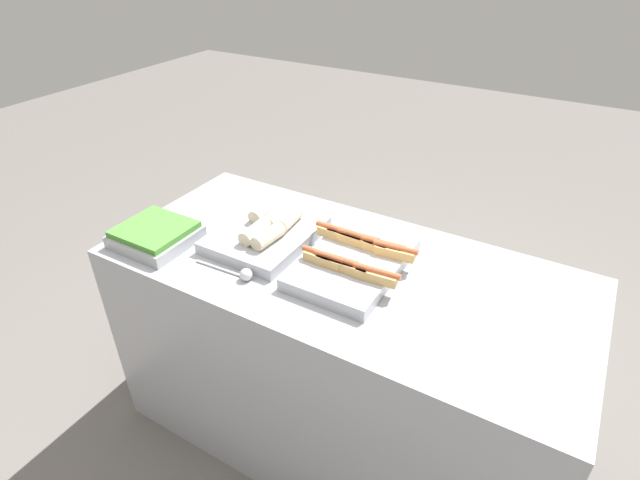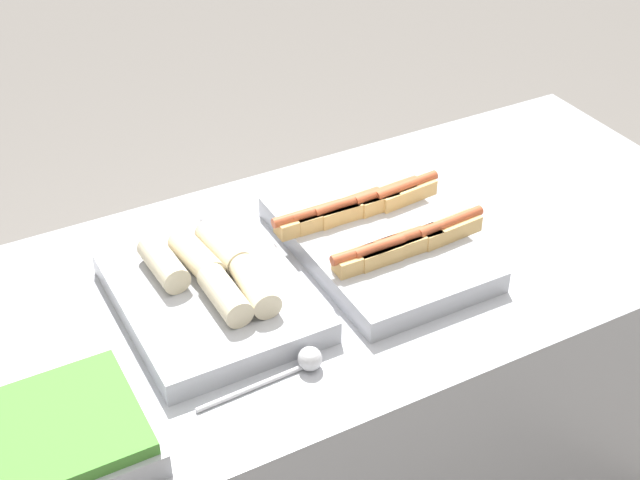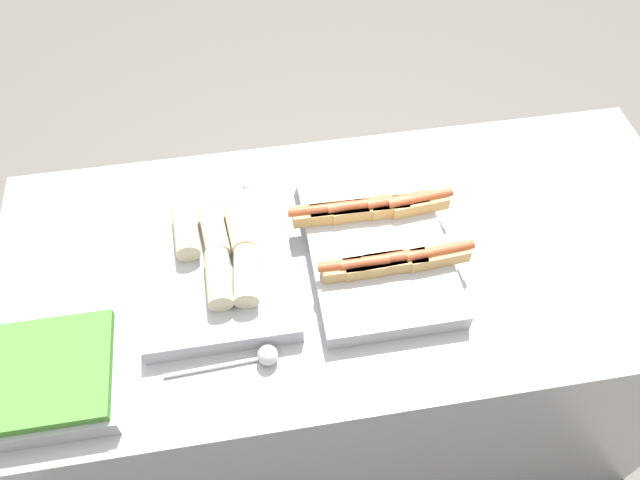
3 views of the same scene
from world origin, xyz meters
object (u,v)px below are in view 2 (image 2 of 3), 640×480
at_px(tray_hotdogs, 376,236).
at_px(tray_side_front, 60,438).
at_px(serving_spoon_near, 300,364).
at_px(serving_spoon_far, 199,226).
at_px(tray_wraps, 211,290).

height_order(tray_hotdogs, tray_side_front, tray_hotdogs).
bearing_deg(serving_spoon_near, tray_side_front, 177.71).
distance_m(serving_spoon_near, serving_spoon_far, 0.50).
bearing_deg(serving_spoon_far, tray_wraps, -106.51).
distance_m(tray_hotdogs, serving_spoon_near, 0.41).
bearing_deg(tray_wraps, tray_side_front, -147.19).
distance_m(tray_wraps, serving_spoon_far, 0.26).
relative_size(tray_hotdogs, serving_spoon_near, 1.98).
height_order(tray_hotdogs, tray_wraps, tray_wraps).
xyz_separation_m(tray_hotdogs, serving_spoon_near, (-0.32, -0.26, -0.02)).
bearing_deg(tray_side_front, serving_spoon_near, -2.29).
distance_m(tray_hotdogs, tray_wraps, 0.39).
relative_size(tray_side_front, serving_spoon_near, 1.14).
bearing_deg(tray_wraps, tray_hotdogs, 0.16).
bearing_deg(serving_spoon_far, tray_side_front, -132.34).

